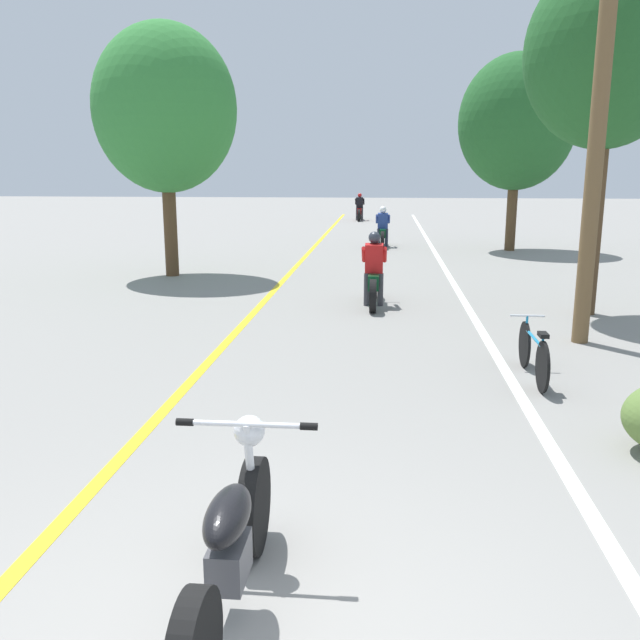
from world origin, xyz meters
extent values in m
cube|color=yellow|center=(-1.70, 12.38, 0.00)|extent=(0.14, 48.00, 0.01)
cube|color=white|center=(2.24, 12.38, 0.00)|extent=(0.14, 48.00, 0.01)
cylinder|color=brown|center=(3.62, 7.25, 3.49)|extent=(0.24, 0.24, 6.98)
cylinder|color=#513A23|center=(4.30, 9.37, 1.80)|extent=(0.32, 0.32, 3.59)
ellipsoid|color=#235B28|center=(4.30, 9.37, 4.46)|extent=(2.75, 2.47, 3.16)
cylinder|color=#513A23|center=(4.67, 19.24, 1.42)|extent=(0.32, 0.32, 2.84)
ellipsoid|color=#235B28|center=(4.67, 19.24, 3.98)|extent=(3.61, 3.25, 4.15)
cylinder|color=#513A23|center=(-4.53, 13.07, 1.44)|extent=(0.32, 0.32, 2.87)
ellipsoid|color=#337F38|center=(-4.53, 13.07, 3.94)|extent=(3.37, 3.04, 3.88)
cylinder|color=black|center=(-0.20, 1.12, 0.33)|extent=(0.12, 0.66, 0.66)
ellipsoid|color=black|center=(-0.20, 0.38, 0.67)|extent=(0.24, 0.63, 0.23)
cube|color=#4C4C51|center=(-0.20, 0.38, 0.38)|extent=(0.20, 0.36, 0.24)
cylinder|color=silver|center=(-0.20, 1.03, 0.66)|extent=(0.06, 0.23, 0.67)
cylinder|color=silver|center=(-0.20, 0.94, 0.99)|extent=(0.79, 0.04, 0.04)
cylinder|color=black|center=(-0.60, 0.94, 0.99)|extent=(0.11, 0.05, 0.05)
cylinder|color=black|center=(0.19, 0.94, 0.99)|extent=(0.11, 0.05, 0.05)
sphere|color=silver|center=(-0.20, 1.03, 0.91)|extent=(0.20, 0.20, 0.20)
cylinder|color=black|center=(0.46, 10.49, 0.31)|extent=(0.12, 0.61, 0.61)
cylinder|color=black|center=(0.46, 9.11, 0.31)|extent=(0.12, 0.61, 0.61)
cube|color=#0C4723|center=(0.46, 9.80, 0.49)|extent=(0.20, 0.88, 0.28)
cylinder|color=silver|center=(0.46, 10.39, 0.96)|extent=(0.50, 0.03, 0.03)
cylinder|color=#38383D|center=(0.33, 9.75, 0.31)|extent=(0.11, 0.11, 0.63)
cylinder|color=#38383D|center=(0.59, 9.75, 0.31)|extent=(0.11, 0.11, 0.63)
cube|color=red|center=(0.46, 9.78, 0.90)|extent=(0.34, 0.28, 0.58)
cylinder|color=red|center=(0.26, 9.94, 0.96)|extent=(0.08, 0.46, 0.35)
cylinder|color=red|center=(0.66, 9.94, 0.96)|extent=(0.08, 0.46, 0.35)
sphere|color=#2D333D|center=(0.46, 9.82, 1.30)|extent=(0.23, 0.23, 0.23)
cylinder|color=black|center=(0.59, 20.60, 0.29)|extent=(0.12, 0.58, 0.58)
cylinder|color=black|center=(0.59, 19.18, 0.29)|extent=(0.12, 0.58, 0.58)
cube|color=#0C4723|center=(0.59, 19.89, 0.47)|extent=(0.20, 0.91, 0.28)
cylinder|color=silver|center=(0.59, 20.50, 0.93)|extent=(0.50, 0.03, 0.03)
cylinder|color=#282D3D|center=(0.46, 19.84, 0.31)|extent=(0.11, 0.11, 0.61)
cylinder|color=#282D3D|center=(0.72, 19.84, 0.31)|extent=(0.11, 0.11, 0.61)
cube|color=navy|center=(0.59, 19.87, 0.87)|extent=(0.34, 0.27, 0.54)
cylinder|color=navy|center=(0.39, 20.03, 0.92)|extent=(0.08, 0.42, 0.33)
cylinder|color=navy|center=(0.79, 20.03, 0.92)|extent=(0.08, 0.42, 0.33)
sphere|color=white|center=(0.59, 19.91, 1.24)|extent=(0.23, 0.23, 0.23)
cylinder|color=black|center=(-0.63, 32.59, 0.30)|extent=(0.12, 0.60, 0.60)
cylinder|color=black|center=(-0.63, 31.10, 0.30)|extent=(0.12, 0.60, 0.60)
cube|color=maroon|center=(-0.63, 31.85, 0.48)|extent=(0.20, 0.95, 0.28)
cylinder|color=silver|center=(-0.63, 32.49, 0.95)|extent=(0.50, 0.03, 0.03)
cylinder|color=#38383D|center=(-0.76, 31.80, 0.31)|extent=(0.11, 0.11, 0.62)
cylinder|color=#38383D|center=(-0.50, 31.80, 0.31)|extent=(0.11, 0.11, 0.62)
cube|color=black|center=(-0.63, 31.83, 0.89)|extent=(0.34, 0.27, 0.56)
cylinder|color=black|center=(-0.83, 31.99, 0.94)|extent=(0.08, 0.44, 0.34)
cylinder|color=black|center=(-0.43, 31.99, 0.94)|extent=(0.08, 0.44, 0.34)
sphere|color=#B21919|center=(-0.63, 31.87, 1.26)|extent=(0.21, 0.21, 0.21)
cylinder|color=black|center=(2.51, 5.82, 0.31)|extent=(0.04, 0.61, 0.61)
cylinder|color=black|center=(2.51, 4.78, 0.31)|extent=(0.04, 0.61, 0.61)
cylinder|color=#197FB2|center=(2.51, 5.30, 0.52)|extent=(0.04, 0.84, 0.04)
cylinder|color=#197FB2|center=(2.51, 4.86, 0.49)|extent=(0.03, 0.03, 0.37)
cube|color=black|center=(2.51, 4.86, 0.67)|extent=(0.10, 0.20, 0.05)
cylinder|color=#197FB2|center=(2.51, 5.77, 0.50)|extent=(0.03, 0.03, 0.40)
cylinder|color=silver|center=(2.51, 5.77, 0.70)|extent=(0.44, 0.03, 0.03)
camera|label=1|loc=(0.64, -3.01, 2.56)|focal=38.00mm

